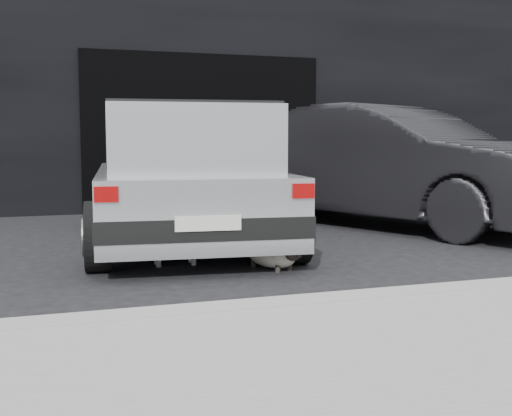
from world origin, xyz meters
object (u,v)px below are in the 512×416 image
object	(u,v)px
cat_white	(179,245)
cat_siamese	(275,255)
silver_hatchback	(183,170)
second_car	(393,166)

from	to	relation	value
cat_white	cat_siamese	bearing A→B (deg)	58.28
silver_hatchback	cat_siamese	size ratio (longest dim) A/B	5.53
silver_hatchback	cat_siamese	bearing A→B (deg)	-67.93
second_car	silver_hatchback	bearing A→B (deg)	167.02
second_car	cat_siamese	world-z (taller)	second_car
second_car	cat_white	xyz separation A→B (m)	(-3.37, -1.84, -0.64)
cat_siamese	cat_white	size ratio (longest dim) A/B	0.94
silver_hatchback	cat_white	distance (m)	1.38
cat_siamese	cat_white	world-z (taller)	cat_white
silver_hatchback	second_car	xyz separation A→B (m)	(3.07, 0.65, -0.01)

